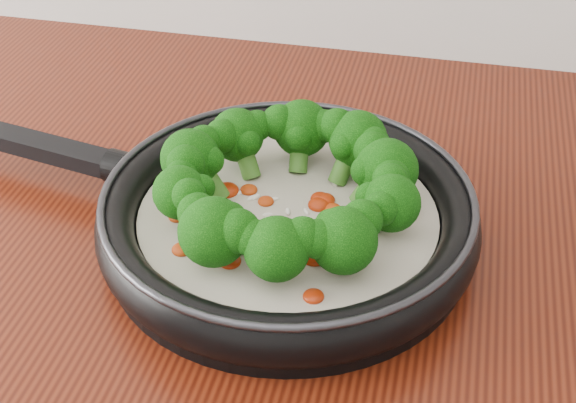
# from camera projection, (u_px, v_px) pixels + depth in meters

# --- Properties ---
(skillet) EXTENTS (0.58, 0.42, 0.10)m
(skillet) POSITION_uv_depth(u_px,v_px,m) (286.00, 209.00, 0.74)
(skillet) COLOR black
(skillet) RESTS_ON counter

